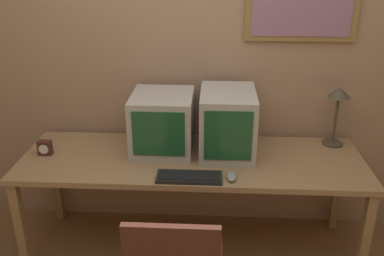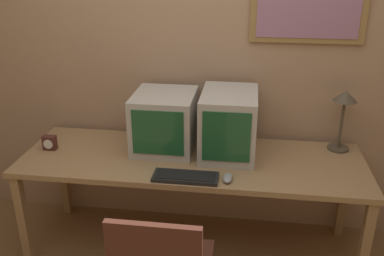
{
  "view_description": "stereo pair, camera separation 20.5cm",
  "coord_description": "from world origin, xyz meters",
  "views": [
    {
      "loc": [
        0.14,
        -1.66,
        2.0
      ],
      "look_at": [
        0.0,
        0.84,
        0.94
      ],
      "focal_mm": 40.0,
      "sensor_mm": 36.0,
      "label": 1
    },
    {
      "loc": [
        0.34,
        -1.64,
        2.0
      ],
      "look_at": [
        0.0,
        0.84,
        0.94
      ],
      "focal_mm": 40.0,
      "sensor_mm": 36.0,
      "label": 2
    }
  ],
  "objects": [
    {
      "name": "keyboard_main",
      "position": [
        -0.0,
        0.56,
        0.74
      ],
      "size": [
        0.39,
        0.15,
        0.03
      ],
      "color": "black",
      "rests_on": "desk"
    },
    {
      "name": "desk_clock",
      "position": [
        -0.97,
        0.83,
        0.78
      ],
      "size": [
        0.09,
        0.05,
        0.1
      ],
      "color": "#4C231E",
      "rests_on": "desk"
    },
    {
      "name": "desk_lamp",
      "position": [
        0.97,
        1.1,
        1.04
      ],
      "size": [
        0.16,
        0.16,
        0.42
      ],
      "color": "#4C4233",
      "rests_on": "desk"
    },
    {
      "name": "wall_back",
      "position": [
        0.01,
        1.27,
        1.3
      ],
      "size": [
        8.0,
        0.08,
        2.6
      ],
      "color": "tan",
      "rests_on": "ground_plane"
    },
    {
      "name": "mouse_near_keyboard",
      "position": [
        0.25,
        0.57,
        0.75
      ],
      "size": [
        0.06,
        0.12,
        0.03
      ],
      "color": "gray",
      "rests_on": "desk"
    },
    {
      "name": "monitor_right",
      "position": [
        0.23,
        0.95,
        0.94
      ],
      "size": [
        0.36,
        0.49,
        0.42
      ],
      "color": "#B7B2A8",
      "rests_on": "desk"
    },
    {
      "name": "monitor_left",
      "position": [
        -0.2,
        0.97,
        0.92
      ],
      "size": [
        0.4,
        0.45,
        0.39
      ],
      "color": "#B7B2A8",
      "rests_on": "desk"
    },
    {
      "name": "desk",
      "position": [
        0.0,
        0.84,
        0.66
      ],
      "size": [
        2.24,
        0.74,
        0.73
      ],
      "color": "#99754C",
      "rests_on": "ground_plane"
    }
  ]
}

